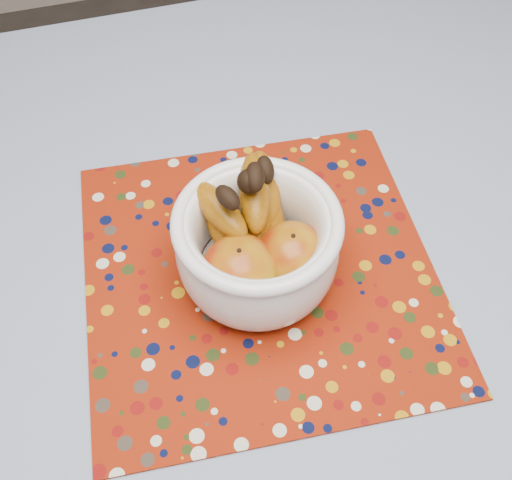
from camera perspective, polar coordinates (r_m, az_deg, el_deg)
The scene contains 4 objects.
table at distance 0.80m, azimuth -0.25°, elevation -9.75°, with size 1.20×1.20×0.75m.
tablecloth at distance 0.73m, azimuth -0.27°, elevation -6.90°, with size 1.32×1.32×0.01m, color slate.
placemat at distance 0.75m, azimuth 0.34°, elevation -2.93°, with size 0.43×0.43×0.00m, color maroon.
fruit_bowl at distance 0.69m, azimuth -0.09°, elevation 0.21°, with size 0.19×0.21×0.16m.
Camera 1 is at (-0.10, -0.34, 1.39)m, focal length 42.00 mm.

